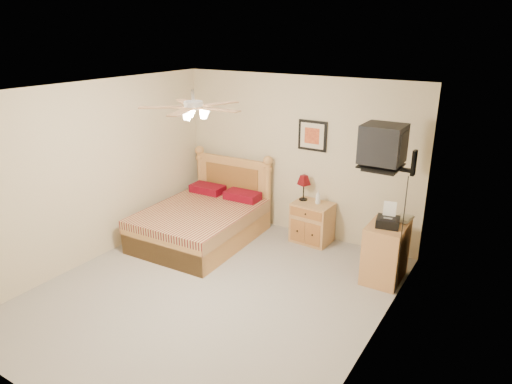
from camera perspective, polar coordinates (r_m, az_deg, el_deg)
floor at (r=5.92m, az=-5.50°, el=-12.34°), size 4.50×4.50×0.00m
ceiling at (r=5.07m, az=-6.44°, el=12.40°), size 4.00×4.50×0.04m
wall_back at (r=7.19m, az=5.07°, el=4.43°), size 4.00×0.04×2.50m
wall_front at (r=4.01m, az=-26.22°, el=-10.53°), size 4.00×0.04×2.50m
wall_left at (r=6.73m, az=-19.58°, el=2.28°), size 0.04×4.50×2.50m
wall_right at (r=4.51m, az=14.74°, el=-5.66°), size 0.04×4.50×2.50m
bed at (r=7.03m, az=-7.09°, el=-1.41°), size 1.53×1.97×1.24m
nightstand at (r=7.11m, az=7.03°, el=-3.79°), size 0.60×0.46×0.63m
table_lamp at (r=7.05m, az=5.98°, el=0.54°), size 0.28×0.28×0.40m
lotion_bottle at (r=6.96m, az=7.76°, el=-0.63°), size 0.10×0.10×0.21m
framed_picture at (r=6.97m, az=7.08°, el=7.01°), size 0.46×0.04×0.46m
dresser at (r=6.23m, az=15.89°, el=-7.21°), size 0.47×0.67×0.78m
fax_machine at (r=5.96m, az=16.25°, el=-2.81°), size 0.33×0.35×0.30m
magazine_lower at (r=6.30m, az=16.98°, el=-2.97°), size 0.25×0.32×0.03m
magazine_upper at (r=6.28m, az=17.32°, el=-2.86°), size 0.20×0.25×0.02m
wall_tv at (r=5.62m, az=17.02°, el=5.21°), size 0.56×0.46×0.58m
ceiling_fan at (r=4.93m, az=-7.83°, el=10.50°), size 1.14×1.14×0.28m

